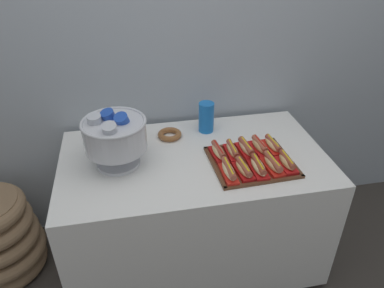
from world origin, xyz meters
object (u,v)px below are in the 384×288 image
object	(u,v)px
hot_dog_3	(273,164)
cup_stack	(206,117)
donut	(170,134)
serving_tray	(251,162)
punch_bowl	(115,135)
hot_dog_9	(273,145)
hot_dog_7	(246,148)
hot_dog_1	(243,169)
hot_dog_6	(232,151)
hot_dog_5	(219,152)
hot_dog_0	(229,171)
hot_dog_8	(260,146)
hot_dog_2	(258,167)
buffet_table	(194,207)
hot_dog_4	(287,162)

from	to	relation	value
hot_dog_3	cup_stack	world-z (taller)	cup_stack
donut	serving_tray	bearing A→B (deg)	-41.84
punch_bowl	hot_dog_9	bearing A→B (deg)	-2.26
hot_dog_7	donut	bearing A→B (deg)	145.83
hot_dog_1	hot_dog_6	size ratio (longest dim) A/B	1.00
hot_dog_5	punch_bowl	bearing A→B (deg)	175.04
hot_dog_5	donut	bearing A→B (deg)	130.37
hot_dog_0	hot_dog_3	bearing A→B (deg)	2.35
cup_stack	hot_dog_3	bearing A→B (deg)	-62.34
serving_tray	hot_dog_8	distance (m)	0.12
hot_dog_1	hot_dog_6	world-z (taller)	hot_dog_1
hot_dog_2	hot_dog_1	bearing A→B (deg)	-177.65
buffet_table	hot_dog_8	size ratio (longest dim) A/B	8.17
serving_tray	punch_bowl	bearing A→B (deg)	169.69
hot_dog_1	hot_dog_5	bearing A→B (deg)	116.79
hot_dog_5	serving_tray	bearing A→B (deg)	-26.46
hot_dog_6	hot_dog_7	distance (m)	0.08
punch_bowl	hot_dog_3	bearing A→B (deg)	-15.10
buffet_table	hot_dog_2	world-z (taller)	hot_dog_2
hot_dog_2	hot_dog_9	world-z (taller)	hot_dog_2
hot_dog_5	cup_stack	size ratio (longest dim) A/B	0.94
serving_tray	hot_dog_8	world-z (taller)	hot_dog_8
hot_dog_3	punch_bowl	size ratio (longest dim) A/B	0.54
cup_stack	donut	world-z (taller)	cup_stack
serving_tray	hot_dog_8	size ratio (longest dim) A/B	2.49
hot_dog_1	hot_dog_5	distance (m)	0.18
serving_tray	hot_dog_6	xyz separation A→B (m)	(-0.08, 0.08, 0.03)
hot_dog_7	hot_dog_5	bearing A→B (deg)	-177.65
punch_bowl	hot_dog_8	bearing A→B (deg)	-2.73
hot_dog_0	punch_bowl	size ratio (longest dim) A/B	0.57
hot_dog_7	punch_bowl	world-z (taller)	punch_bowl
cup_stack	hot_dog_6	bearing A→B (deg)	-75.20
buffet_table	hot_dog_0	bearing A→B (deg)	-57.66
buffet_table	donut	xyz separation A→B (m)	(-0.10, 0.22, 0.37)
serving_tray	hot_dog_0	distance (m)	0.17
buffet_table	hot_dog_2	size ratio (longest dim) A/B	7.93
cup_stack	hot_dog_4	bearing A→B (deg)	-55.05
donut	hot_dog_0	bearing A→B (deg)	-61.96
hot_dog_4	hot_dog_9	distance (m)	0.17
hot_dog_1	hot_dog_7	xyz separation A→B (m)	(0.07, 0.17, 0.00)
serving_tray	donut	world-z (taller)	donut
hot_dog_6	hot_dog_8	world-z (taller)	hot_dog_8
hot_dog_0	hot_dog_2	distance (m)	0.15
serving_tray	hot_dog_7	size ratio (longest dim) A/B	2.41
hot_dog_0	hot_dog_7	bearing A→B (deg)	50.07
hot_dog_0	hot_dog_1	distance (m)	0.08
hot_dog_0	hot_dog_9	distance (m)	0.34
hot_dog_2	hot_dog_8	bearing A→B (deg)	67.90
hot_dog_6	punch_bowl	size ratio (longest dim) A/B	0.53
hot_dog_3	hot_dog_4	xyz separation A→B (m)	(0.07, 0.00, -0.00)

